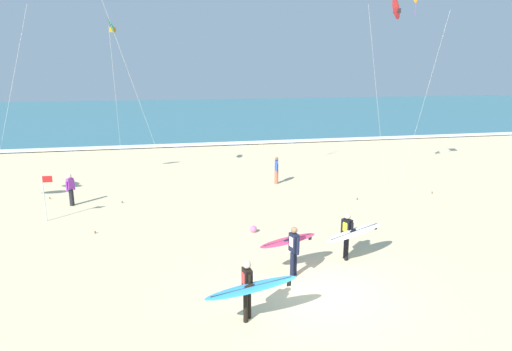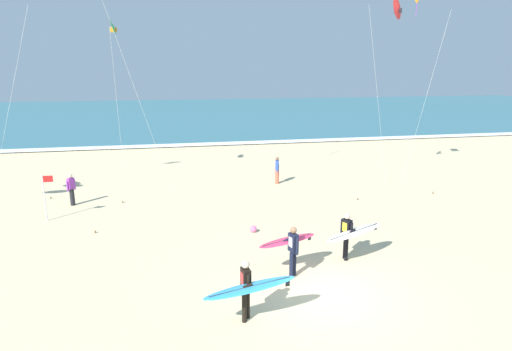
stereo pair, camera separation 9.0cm
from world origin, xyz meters
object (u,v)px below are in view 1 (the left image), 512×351
Objects in this scene: lifeguard_flag at (45,193)px; surfer_trailing at (291,245)px; kite_delta_scarlet_distant at (397,9)px; beach_ball at (253,229)px; surfer_lead at (249,287)px; kite_diamond_amber_high at (417,2)px; surfer_third at (351,233)px; bystander_blue_top at (276,170)px; bystander_purple_top at (71,190)px; kite_delta_emerald_far at (112,28)px.

surfer_trailing is at bearing -38.85° from lifeguard_flag.
surfer_trailing is at bearing -131.08° from kite_delta_scarlet_distant.
beach_ball is at bearing -146.58° from kite_delta_scarlet_distant.
surfer_lead is 0.23× the size of kite_diamond_amber_high.
kite_diamond_amber_high reaches higher than kite_delta_scarlet_distant.
kite_delta_scarlet_distant is 14.50m from beach_ball.
surfer_trailing is 2.39m from surfer_third.
bystander_blue_top is (2.53, 11.39, -0.23)m from surfer_trailing.
lifeguard_flag reaches higher than surfer_trailing.
kite_delta_scarlet_distant is (10.59, 12.48, 8.61)m from surfer_lead.
surfer_trailing is at bearing -134.55° from kite_diamond_amber_high.
lifeguard_flag is at bearing 159.19° from beach_ball.
bystander_purple_top is (-8.39, 9.43, -0.23)m from surfer_trailing.
bystander_blue_top reaches higher than beach_ball.
kite_delta_scarlet_distant reaches higher than kite_delta_emerald_far.
surfer_lead is 0.97× the size of surfer_third.
kite_delta_scarlet_distant is 19.81m from lifeguard_flag.
kite_diamond_amber_high is at bearing 51.34° from surfer_third.
kite_delta_emerald_far is 32.80× the size of beach_ball.
kite_delta_scarlet_distant is (6.40, 9.44, 8.61)m from surfer_third.
surfer_lead is 1.58× the size of bystander_purple_top.
surfer_lead is 0.24× the size of kite_delta_scarlet_distant.
bystander_purple_top is 0.76× the size of lifeguard_flag.
lifeguard_flag reaches higher than surfer_third.
lifeguard_flag is at bearing 126.29° from surfer_lead.
lifeguard_flag is (-7.15, 9.73, 0.22)m from surfer_lead.
kite_diamond_amber_high reaches higher than kite_delta_emerald_far.
kite_diamond_amber_high is at bearing 4.70° from kite_delta_scarlet_distant.
surfer_trailing is 11.67m from bystander_blue_top.
kite_delta_scarlet_distant is at bearing 55.84° from surfer_third.
kite_delta_emerald_far is 11.80m from bystander_blue_top.
surfer_third is 0.23× the size of kite_diamond_amber_high.
kite_diamond_amber_high is (7.63, 9.54, 9.00)m from surfer_third.
surfer_trailing reaches higher than bystander_purple_top.
kite_delta_scarlet_distant is (8.72, 10.01, 8.62)m from surfer_trailing.
surfer_third reaches higher than bystander_purple_top.
kite_delta_scarlet_distant is 19.28m from bystander_purple_top.
kite_diamond_amber_high is at bearing -9.80° from bystander_blue_top.
surfer_third is 0.25× the size of kite_delta_scarlet_distant.
kite_delta_scarlet_distant is (14.91, -2.78, 1.01)m from kite_delta_emerald_far.
kite_delta_emerald_far is 5.78× the size of bystander_purple_top.
kite_diamond_amber_high is 21.09m from lifeguard_flag.
beach_ball is at bearing -111.59° from bystander_blue_top.
surfer_lead is 14.54m from bystander_blue_top.
beach_ball is (1.46, 6.46, -0.91)m from surfer_lead.
surfer_lead is 18.49m from kite_delta_scarlet_distant.
kite_delta_scarlet_distant is (-1.23, -0.10, -0.40)m from kite_diamond_amber_high.
surfer_lead is 6.68m from beach_ball.
surfer_trailing reaches higher than bystander_blue_top.
lifeguard_flag reaches higher than bystander_purple_top.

